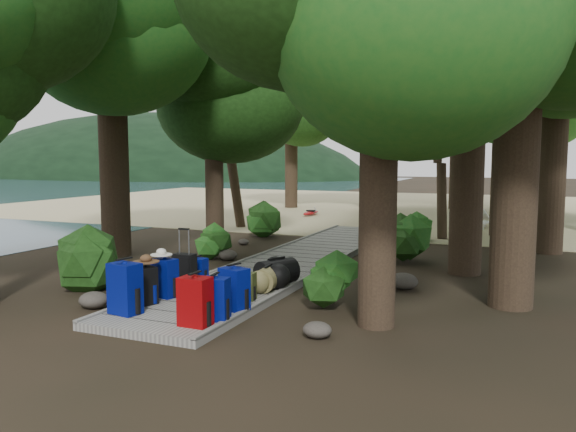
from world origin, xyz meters
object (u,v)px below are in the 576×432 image
at_px(lone_suitcase_on_sand, 386,217).
at_px(sun_lounger, 477,219).
at_px(backpack_left_b, 145,283).
at_px(duffel_right_khaki, 268,278).
at_px(backpack_right_a, 195,299).
at_px(backpack_right_c, 234,287).
at_px(backpack_right_b, 215,297).
at_px(kayak, 311,212).
at_px(backpack_left_c, 165,276).
at_px(backpack_left_a, 125,286).
at_px(duffel_right_black, 277,272).
at_px(suitcase_on_boardwalk, 185,271).
at_px(backpack_right_d, 245,285).
at_px(backpack_left_d, 198,269).

relative_size(lone_suitcase_on_sand, sun_lounger, 0.37).
relative_size(backpack_left_b, duffel_right_khaki, 1.08).
xyz_separation_m(lone_suitcase_on_sand, sun_lounger, (2.96, 0.88, -0.04)).
distance_m(backpack_right_a, sun_lounger, 13.88).
distance_m(backpack_left_b, backpack_right_c, 1.48).
distance_m(backpack_right_b, kayak, 15.45).
bearing_deg(lone_suitcase_on_sand, backpack_left_c, -89.57).
bearing_deg(kayak, backpack_left_a, -77.26).
height_order(duffel_right_black, suitcase_on_boardwalk, suitcase_on_boardwalk).
height_order(backpack_right_b, kayak, backpack_right_b).
distance_m(backpack_left_c, lone_suitcase_on_sand, 11.61).
bearing_deg(backpack_right_b, sun_lounger, 71.18).
distance_m(backpack_left_a, backpack_right_b, 1.41).
xyz_separation_m(backpack_right_a, backpack_right_c, (0.11, 0.93, -0.02)).
distance_m(backpack_right_b, backpack_right_d, 1.19).
height_order(backpack_right_d, lone_suitcase_on_sand, lone_suitcase_on_sand).
bearing_deg(duffel_right_khaki, sun_lounger, 71.32).
distance_m(backpack_right_d, lone_suitcase_on_sand, 11.22).
distance_m(backpack_right_a, backpack_right_d, 1.52).
relative_size(backpack_left_d, backpack_right_b, 0.73).
relative_size(backpack_right_d, duffel_right_black, 0.67).
relative_size(backpack_left_b, duffel_right_black, 0.89).
bearing_deg(duffel_right_black, backpack_left_a, -89.25).
bearing_deg(suitcase_on_boardwalk, backpack_left_b, -89.41).
bearing_deg(lone_suitcase_on_sand, suitcase_on_boardwalk, -90.28).
xyz_separation_m(duffel_right_khaki, suitcase_on_boardwalk, (-1.44, -0.40, 0.10)).
bearing_deg(backpack_left_d, kayak, 103.09).
height_order(backpack_right_a, sun_lounger, backpack_right_a).
relative_size(backpack_right_b, duffel_right_khaki, 1.12).
bearing_deg(backpack_left_c, duffel_right_khaki, 49.65).
relative_size(backpack_right_d, sun_lounger, 0.26).
bearing_deg(backpack_right_c, duffel_right_black, 110.54).
xyz_separation_m(backpack_left_c, backpack_left_d, (-0.09, 1.16, -0.11)).
relative_size(backpack_right_b, kayak, 0.24).
bearing_deg(backpack_left_c, duffel_right_black, 59.88).
bearing_deg(lone_suitcase_on_sand, backpack_right_c, -82.59).
relative_size(backpack_left_b, backpack_right_b, 0.97).
relative_size(backpack_left_a, duffel_right_black, 1.14).
bearing_deg(backpack_left_a, backpack_right_a, 4.58).
height_order(backpack_left_d, backpack_right_d, backpack_left_d).
xyz_separation_m(backpack_left_b, duffel_right_khaki, (1.40, 1.57, -0.13)).
distance_m(backpack_left_c, kayak, 14.31).
relative_size(backpack_right_b, duffel_right_black, 0.92).
bearing_deg(backpack_left_c, backpack_right_b, -19.37).
distance_m(backpack_left_b, sun_lounger, 13.53).
relative_size(backpack_left_b, lone_suitcase_on_sand, 0.95).
bearing_deg(backpack_left_d, backpack_right_b, -50.75).
height_order(backpack_left_c, duffel_right_black, backpack_left_c).
relative_size(backpack_right_c, backpack_right_d, 1.44).
height_order(duffel_right_black, lone_suitcase_on_sand, lone_suitcase_on_sand).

